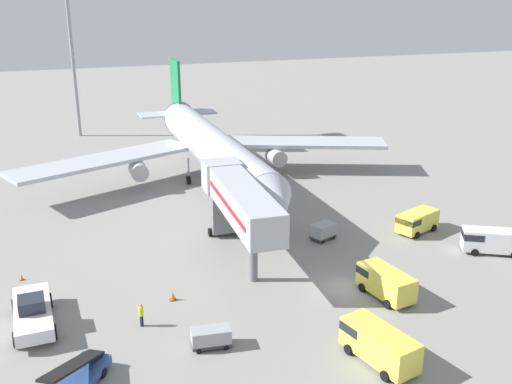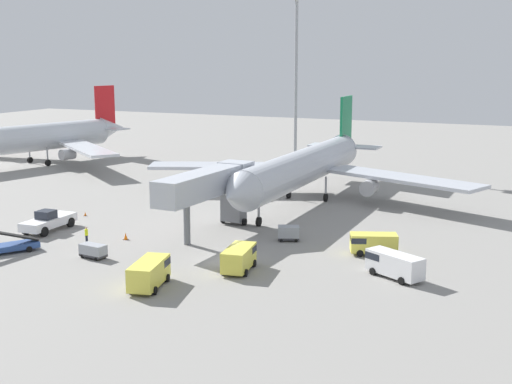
{
  "view_description": "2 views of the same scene",
  "coord_description": "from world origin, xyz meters",
  "px_view_note": "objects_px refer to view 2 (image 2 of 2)",
  "views": [
    {
      "loc": [
        -20.8,
        -37.53,
        22.76
      ],
      "look_at": [
        -1.26,
        18.07,
        2.43
      ],
      "focal_mm": 41.47,
      "sensor_mm": 36.0,
      "label": 1
    },
    {
      "loc": [
        28.85,
        -57.17,
        19.21
      ],
      "look_at": [
        -5.8,
        19.51,
        2.81
      ],
      "focal_mm": 48.92,
      "sensor_mm": 36.0,
      "label": 2
    }
  ],
  "objects_px": {
    "safety_cone_alpha": "(85,214)",
    "ground_crew_worker_midground": "(86,235)",
    "airplane_at_gate": "(306,166)",
    "safety_cone_bravo": "(126,236)",
    "jet_bridge": "(211,186)",
    "belt_loader_truck": "(8,245)",
    "baggage_cart_mid_right": "(93,250)",
    "pushback_tug": "(48,221)",
    "airplane_background": "(35,138)",
    "service_van_far_left": "(372,243)",
    "baggage_cart_mid_center": "(289,233)",
    "service_van_rear_right": "(239,257)",
    "service_van_near_center": "(393,264)",
    "service_van_far_right": "(150,272)",
    "apron_light_mast": "(296,50)"
  },
  "relations": [
    {
      "from": "pushback_tug",
      "to": "service_van_rear_right",
      "type": "relative_size",
      "value": 1.43
    },
    {
      "from": "airplane_at_gate",
      "to": "baggage_cart_mid_center",
      "type": "relative_size",
      "value": 18.1
    },
    {
      "from": "service_van_near_center",
      "to": "belt_loader_truck",
      "type": "bearing_deg",
      "value": -167.87
    },
    {
      "from": "jet_bridge",
      "to": "ground_crew_worker_midground",
      "type": "height_order",
      "value": "jet_bridge"
    },
    {
      "from": "service_van_near_center",
      "to": "airplane_background",
      "type": "relative_size",
      "value": 0.13
    },
    {
      "from": "service_van_near_center",
      "to": "service_van_rear_right",
      "type": "height_order",
      "value": "service_van_near_center"
    },
    {
      "from": "ground_crew_worker_midground",
      "to": "airplane_background",
      "type": "height_order",
      "value": "airplane_background"
    },
    {
      "from": "belt_loader_truck",
      "to": "safety_cone_bravo",
      "type": "relative_size",
      "value": 8.09
    },
    {
      "from": "belt_loader_truck",
      "to": "apron_light_mast",
      "type": "bearing_deg",
      "value": 86.15
    },
    {
      "from": "apron_light_mast",
      "to": "jet_bridge",
      "type": "bearing_deg",
      "value": -78.77
    },
    {
      "from": "jet_bridge",
      "to": "baggage_cart_mid_center",
      "type": "relative_size",
      "value": 6.27
    },
    {
      "from": "service_van_far_left",
      "to": "baggage_cart_mid_center",
      "type": "bearing_deg",
      "value": 171.36
    },
    {
      "from": "baggage_cart_mid_right",
      "to": "safety_cone_alpha",
      "type": "xyz_separation_m",
      "value": [
        -12.22,
        14.46,
        -0.51
      ]
    },
    {
      "from": "baggage_cart_mid_center",
      "to": "ground_crew_worker_midground",
      "type": "height_order",
      "value": "ground_crew_worker_midground"
    },
    {
      "from": "ground_crew_worker_midground",
      "to": "airplane_background",
      "type": "relative_size",
      "value": 0.04
    },
    {
      "from": "jet_bridge",
      "to": "safety_cone_bravo",
      "type": "bearing_deg",
      "value": -140.06
    },
    {
      "from": "jet_bridge",
      "to": "belt_loader_truck",
      "type": "xyz_separation_m",
      "value": [
        -14.9,
        -14.98,
        -4.66
      ]
    },
    {
      "from": "service_van_near_center",
      "to": "service_van_far_right",
      "type": "distance_m",
      "value": 21.26
    },
    {
      "from": "jet_bridge",
      "to": "ground_crew_worker_midground",
      "type": "xyz_separation_m",
      "value": [
        -10.02,
        -8.94,
        -4.47
      ]
    },
    {
      "from": "airplane_at_gate",
      "to": "apron_light_mast",
      "type": "xyz_separation_m",
      "value": [
        -13.6,
        31.25,
        15.59
      ]
    },
    {
      "from": "pushback_tug",
      "to": "service_van_rear_right",
      "type": "distance_m",
      "value": 26.19
    },
    {
      "from": "service_van_far_left",
      "to": "apron_light_mast",
      "type": "distance_m",
      "value": 63.12
    },
    {
      "from": "baggage_cart_mid_right",
      "to": "pushback_tug",
      "type": "bearing_deg",
      "value": 149.2
    },
    {
      "from": "apron_light_mast",
      "to": "airplane_at_gate",
      "type": "bearing_deg",
      "value": -66.48
    },
    {
      "from": "airplane_at_gate",
      "to": "safety_cone_bravo",
      "type": "relative_size",
      "value": 64.8
    },
    {
      "from": "safety_cone_alpha",
      "to": "airplane_background",
      "type": "bearing_deg",
      "value": 138.8
    },
    {
      "from": "ground_crew_worker_midground",
      "to": "safety_cone_alpha",
      "type": "xyz_separation_m",
      "value": [
        -8.24,
        10.34,
        -0.69
      ]
    },
    {
      "from": "service_van_near_center",
      "to": "apron_light_mast",
      "type": "relative_size",
      "value": 0.19
    },
    {
      "from": "baggage_cart_mid_right",
      "to": "service_van_far_left",
      "type": "bearing_deg",
      "value": 27.1
    },
    {
      "from": "service_van_far_right",
      "to": "safety_cone_alpha",
      "type": "relative_size",
      "value": 11.5
    },
    {
      "from": "safety_cone_bravo",
      "to": "airplane_background",
      "type": "bearing_deg",
      "value": 140.51
    },
    {
      "from": "service_van_far_left",
      "to": "baggage_cart_mid_right",
      "type": "relative_size",
      "value": 1.81
    },
    {
      "from": "belt_loader_truck",
      "to": "airplane_background",
      "type": "bearing_deg",
      "value": 128.97
    },
    {
      "from": "safety_cone_bravo",
      "to": "airplane_background",
      "type": "height_order",
      "value": "airplane_background"
    },
    {
      "from": "pushback_tug",
      "to": "baggage_cart_mid_center",
      "type": "bearing_deg",
      "value": 15.39
    },
    {
      "from": "jet_bridge",
      "to": "belt_loader_truck",
      "type": "relative_size",
      "value": 2.78
    },
    {
      "from": "jet_bridge",
      "to": "belt_loader_truck",
      "type": "height_order",
      "value": "jet_bridge"
    },
    {
      "from": "airplane_background",
      "to": "apron_light_mast",
      "type": "xyz_separation_m",
      "value": [
        41.73,
        21.23,
        15.47
      ]
    },
    {
      "from": "airplane_at_gate",
      "to": "apron_light_mast",
      "type": "distance_m",
      "value": 37.48
    },
    {
      "from": "jet_bridge",
      "to": "pushback_tug",
      "type": "bearing_deg",
      "value": -159.7
    },
    {
      "from": "pushback_tug",
      "to": "ground_crew_worker_midground",
      "type": "relative_size",
      "value": 4.13
    },
    {
      "from": "baggage_cart_mid_center",
      "to": "safety_cone_bravo",
      "type": "bearing_deg",
      "value": -156.97
    },
    {
      "from": "service_van_near_center",
      "to": "safety_cone_alpha",
      "type": "bearing_deg",
      "value": 168.07
    },
    {
      "from": "pushback_tug",
      "to": "service_van_far_left",
      "type": "bearing_deg",
      "value": 9.18
    },
    {
      "from": "belt_loader_truck",
      "to": "airplane_background",
      "type": "distance_m",
      "value": 59.31
    },
    {
      "from": "service_van_far_right",
      "to": "baggage_cart_mid_center",
      "type": "bearing_deg",
      "value": 74.71
    },
    {
      "from": "service_van_far_right",
      "to": "service_van_near_center",
      "type": "bearing_deg",
      "value": 31.13
    },
    {
      "from": "safety_cone_alpha",
      "to": "ground_crew_worker_midground",
      "type": "bearing_deg",
      "value": -51.44
    },
    {
      "from": "belt_loader_truck",
      "to": "service_van_far_left",
      "type": "xyz_separation_m",
      "value": [
        33.15,
        14.34,
        0.43
      ]
    },
    {
      "from": "baggage_cart_mid_right",
      "to": "safety_cone_bravo",
      "type": "height_order",
      "value": "baggage_cart_mid_right"
    }
  ]
}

